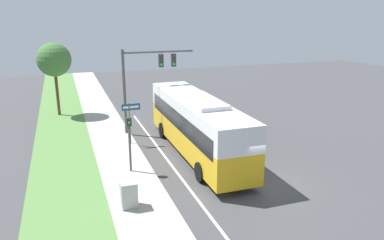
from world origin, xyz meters
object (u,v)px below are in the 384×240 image
(street_sign, at_px, (130,116))
(utility_cabinet, at_px, (129,195))
(signal_gantry, at_px, (146,74))
(bus, at_px, (197,123))
(pedestrian_signal, at_px, (129,136))

(street_sign, xyz_separation_m, utility_cabinet, (-1.63, -8.29, -1.26))
(signal_gantry, distance_m, street_sign, 3.64)
(bus, xyz_separation_m, signal_gantry, (-1.89, 5.26, 2.25))
(pedestrian_signal, distance_m, street_sign, 4.52)
(pedestrian_signal, xyz_separation_m, utility_cabinet, (-0.78, -3.86, -1.42))
(pedestrian_signal, relative_size, street_sign, 1.10)
(signal_gantry, relative_size, street_sign, 2.13)
(pedestrian_signal, bearing_deg, signal_gantry, 70.03)
(signal_gantry, bearing_deg, utility_cabinet, -106.95)
(street_sign, bearing_deg, signal_gantry, 55.42)
(bus, height_order, street_sign, bus)
(signal_gantry, distance_m, utility_cabinet, 11.66)
(signal_gantry, distance_m, pedestrian_signal, 7.51)
(pedestrian_signal, height_order, street_sign, pedestrian_signal)
(bus, xyz_separation_m, pedestrian_signal, (-4.35, -1.50, 0.11))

